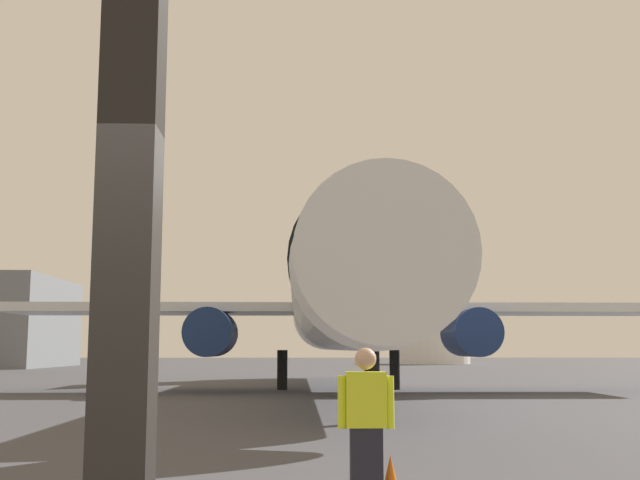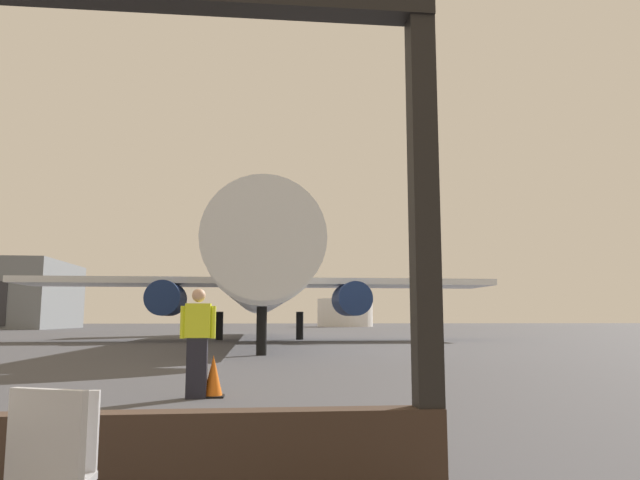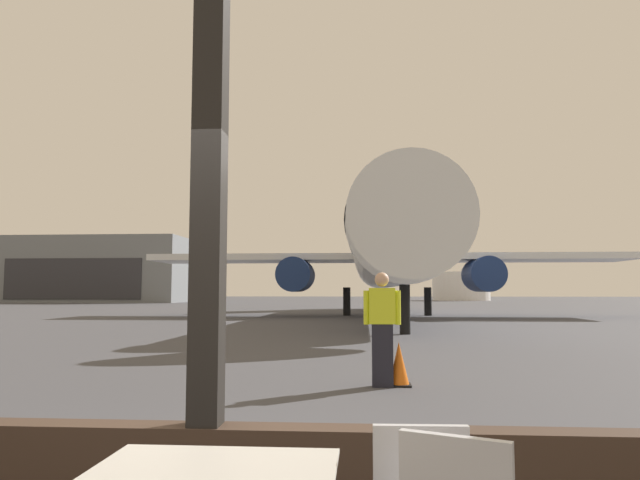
{
  "view_description": "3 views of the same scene",
  "coord_description": "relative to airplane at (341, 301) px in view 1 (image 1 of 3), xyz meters",
  "views": [
    {
      "loc": [
        0.59,
        -2.77,
        1.73
      ],
      "look_at": [
        1.1,
        14.55,
        4.1
      ],
      "focal_mm": 44.6,
      "sensor_mm": 36.0,
      "label": 1
    },
    {
      "loc": [
        2.24,
        -4.4,
        1.26
      ],
      "look_at": [
        4.39,
        15.92,
        3.99
      ],
      "focal_mm": 33.08,
      "sensor_mm": 36.0,
      "label": 2
    },
    {
      "loc": [
        1.01,
        -3.75,
        1.45
      ],
      "look_at": [
        -0.32,
        14.15,
        3.02
      ],
      "focal_mm": 32.89,
      "sensor_mm": 36.0,
      "label": 3
    }
  ],
  "objects": [
    {
      "name": "airplane",
      "position": [
        0.0,
        0.0,
        0.0
      ],
      "size": [
        27.21,
        33.89,
        10.65
      ],
      "color": "silver",
      "rests_on": "ground"
    },
    {
      "name": "fuel_storage_tank",
      "position": [
        13.53,
        58.49,
        -1.49
      ],
      "size": [
        8.69,
        8.69,
        4.32
      ],
      "primitive_type": "cylinder",
      "color": "white",
      "rests_on": "ground"
    },
    {
      "name": "ground_plane",
      "position": [
        -2.39,
        10.57,
        -3.65
      ],
      "size": [
        220.0,
        220.0,
        0.0
      ],
      "primitive_type": "plane",
      "color": "#424247"
    },
    {
      "name": "window_frame",
      "position": [
        -2.39,
        -29.43,
        -2.23
      ],
      "size": [
        7.25,
        0.24,
        3.91
      ],
      "color": "#38281E",
      "rests_on": "ground"
    },
    {
      "name": "ground_crew_worker",
      "position": [
        -1.1,
        -24.09,
        -2.75
      ],
      "size": [
        0.57,
        0.22,
        1.74
      ],
      "color": "black",
      "rests_on": "ground"
    }
  ]
}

